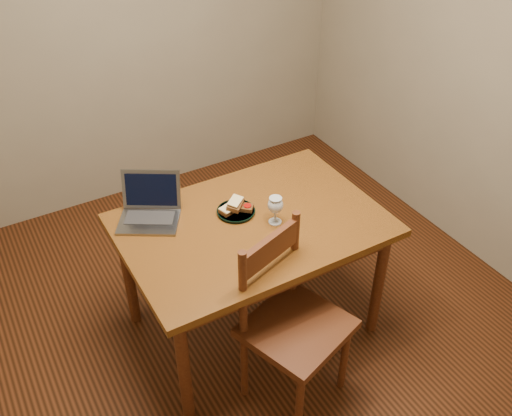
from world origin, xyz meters
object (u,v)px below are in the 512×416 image
table (252,235)px  laptop (150,206)px  chair (293,317)px  milk_glass (275,210)px  plate (236,212)px

table → laptop: size_ratio=3.30×
table → chair: 0.49m
table → milk_glass: milk_glass is taller
chair → plate: chair is taller
chair → milk_glass: size_ratio=3.71×
table → chair: bearing=-96.1°
chair → laptop: size_ratio=1.42×
plate → laptop: bearing=152.7°
table → laptop: bearing=143.8°
table → chair: chair is taller
plate → table: bearing=-72.9°
plate → laptop: (-0.38, 0.20, 0.05)m
milk_glass → laptop: 0.63m
chair → laptop: laptop is taller
milk_glass → laptop: (-0.52, 0.36, -0.02)m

